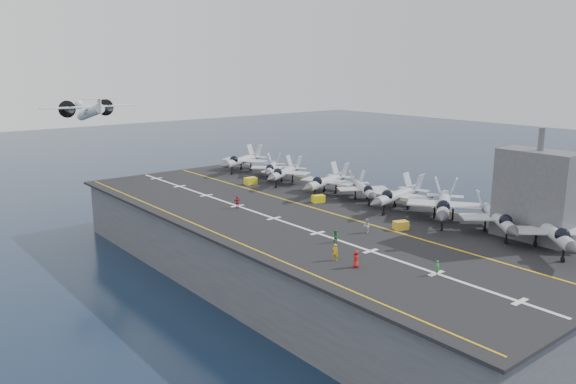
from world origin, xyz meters
TOP-DOWN VIEW (x-y plane):
  - ground at (0.00, 0.00)m, footprint 500.00×500.00m
  - hull at (0.00, 0.00)m, footprint 36.00×90.00m
  - flight_deck at (0.00, 0.00)m, footprint 38.00×92.00m
  - foul_line at (3.00, 0.00)m, footprint 0.35×90.00m
  - landing_centerline at (-6.00, 0.00)m, footprint 0.50×90.00m
  - deck_edge_port at (-17.00, 0.00)m, footprint 0.25×90.00m
  - deck_edge_stbd at (18.50, 0.00)m, footprint 0.25×90.00m
  - island_superstructure at (15.00, -30.00)m, footprint 5.00×10.00m
  - fighter_jet_0 at (11.85, -34.05)m, footprint 17.70×17.87m
  - fighter_jet_1 at (12.79, -26.13)m, footprint 16.98×17.26m
  - fighter_jet_2 at (12.42, -17.51)m, footprint 19.45×18.01m
  - fighter_jet_3 at (12.59, -8.46)m, footprint 16.78×12.90m
  - fighter_jet_4 at (13.00, -0.65)m, footprint 14.05×15.50m
  - fighter_jet_5 at (11.39, 7.12)m, footprint 17.12×14.03m
  - fighter_jet_6 at (11.26, 19.14)m, footprint 16.88×14.98m
  - fighter_jet_7 at (13.04, 25.63)m, footprint 15.18×15.26m
  - fighter_jet_8 at (12.43, 35.50)m, footprint 18.05×15.52m
  - tow_cart_a at (4.49, -16.08)m, footprint 2.36×1.93m
  - tow_cart_b at (6.23, 3.46)m, footprint 2.36×1.87m
  - tow_cart_c at (5.84, 22.96)m, footprint 2.35×1.57m
  - crew_0 at (-11.59, -22.89)m, footprint 1.38×1.08m
  - crew_1 at (-11.78, -19.62)m, footprint 1.18×1.43m
  - crew_2 at (-7.01, -14.65)m, footprint 0.76×1.08m
  - crew_4 at (-6.81, 8.77)m, footprint 1.46×1.23m
  - crew_6 at (-6.26, -30.32)m, footprint 1.13×0.86m
  - crew_7 at (-0.57, -14.16)m, footprint 1.36×1.48m
  - transport_plane at (-14.45, 51.91)m, footprint 20.08×13.98m

SIDE VIEW (x-z plane):
  - ground at x=0.00m, z-range 0.00..0.00m
  - hull at x=0.00m, z-range 0.00..10.00m
  - flight_deck at x=0.00m, z-range 10.00..10.40m
  - foul_line at x=3.00m, z-range 10.41..10.43m
  - landing_centerline at x=-6.00m, z-range 10.41..10.43m
  - deck_edge_port at x=-17.00m, z-range 10.41..10.43m
  - deck_edge_stbd at x=18.50m, z-range 10.41..10.43m
  - tow_cart_a at x=4.49m, z-range 10.40..11.62m
  - tow_cart_b at x=6.23m, z-range 10.40..11.64m
  - tow_cart_c at x=5.84m, z-range 10.40..11.78m
  - crew_6 at x=-6.26m, z-range 10.40..12.10m
  - crew_2 at x=-7.01m, z-range 10.40..12.13m
  - crew_0 at x=-11.59m, z-range 10.40..12.44m
  - crew_7 at x=-0.57m, z-range 10.40..12.45m
  - crew_1 at x=-11.78m, z-range 10.40..12.45m
  - crew_4 at x=-6.81m, z-range 10.40..12.47m
  - fighter_jet_4 at x=13.00m, z-range 10.40..14.88m
  - fighter_jet_7 at x=13.04m, z-range 10.40..14.89m
  - fighter_jet_6 at x=11.26m, z-range 10.40..15.30m
  - fighter_jet_1 at x=12.79m, z-range 10.40..15.45m
  - fighter_jet_5 at x=11.39m, z-range 10.40..15.52m
  - fighter_jet_3 at x=12.59m, z-range 10.40..15.62m
  - fighter_jet_0 at x=11.85m, z-range 10.40..15.64m
  - fighter_jet_8 at x=12.43m, z-range 10.40..15.69m
  - fighter_jet_2 at x=12.42m, z-range 10.40..16.02m
  - island_superstructure at x=15.00m, z-range 10.40..25.40m
  - transport_plane at x=-14.45m, z-range 21.39..26.05m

